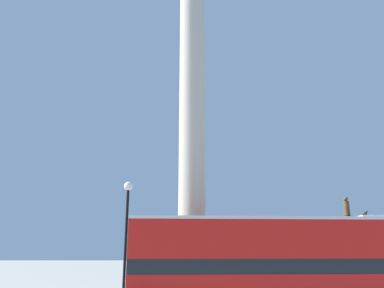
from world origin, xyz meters
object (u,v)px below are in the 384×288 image
bus_a (270,266)px  street_lamp (126,235)px  equestrian_statue (354,272)px  monument_column (192,170)px

bus_a → street_lamp: bearing=150.0°
equestrian_statue → street_lamp: 13.88m
equestrian_statue → street_lamp: bearing=-156.6°
monument_column → bus_a: (3.15, -5.34, -5.10)m
bus_a → monument_column: bearing=117.7°
bus_a → equestrian_statue: bearing=46.6°
equestrian_statue → monument_column: bearing=-161.6°
monument_column → street_lamp: (-3.31, -2.03, -3.74)m
monument_column → street_lamp: 5.39m
bus_a → equestrian_statue: 10.11m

